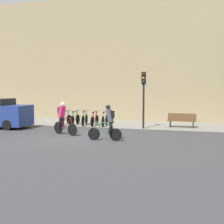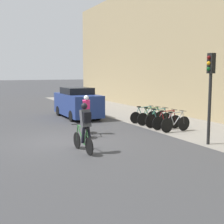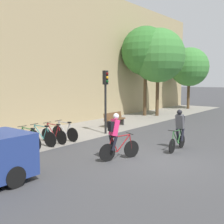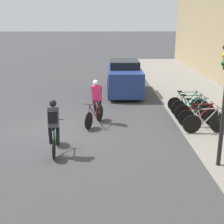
% 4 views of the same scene
% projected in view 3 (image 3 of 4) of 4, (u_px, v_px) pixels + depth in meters
% --- Properties ---
extents(ground, '(200.00, 200.00, 0.00)m').
position_uv_depth(ground, '(158.00, 161.00, 10.44)').
color(ground, '#3D3D3F').
extents(kerb_strip, '(44.00, 4.50, 0.01)m').
position_uv_depth(kerb_strip, '(43.00, 138.00, 14.57)').
color(kerb_strip, gray).
rests_on(kerb_strip, ground).
extents(building_facade, '(44.00, 0.60, 9.47)m').
position_uv_depth(building_facade, '(11.00, 48.00, 15.58)').
color(building_facade, tan).
rests_on(building_facade, ground).
extents(cyclist_pink, '(1.63, 0.73, 1.77)m').
position_uv_depth(cyclist_pink, '(116.00, 135.00, 10.44)').
color(cyclist_pink, black).
rests_on(cyclist_pink, ground).
extents(cyclist_grey, '(1.69, 0.46, 1.74)m').
position_uv_depth(cyclist_grey, '(179.00, 128.00, 12.02)').
color(cyclist_grey, black).
rests_on(cyclist_grey, ground).
extents(parked_bike_0, '(0.46, 1.68, 0.95)m').
position_uv_depth(parked_bike_0, '(14.00, 143.00, 11.64)').
color(parked_bike_0, black).
rests_on(parked_bike_0, ground).
extents(parked_bike_1, '(0.46, 1.70, 0.97)m').
position_uv_depth(parked_bike_1, '(29.00, 140.00, 12.19)').
color(parked_bike_1, black).
rests_on(parked_bike_1, ground).
extents(parked_bike_2, '(0.46, 1.73, 0.99)m').
position_uv_depth(parked_bike_2, '(42.00, 137.00, 12.75)').
color(parked_bike_2, black).
rests_on(parked_bike_2, ground).
extents(parked_bike_3, '(0.46, 1.72, 0.97)m').
position_uv_depth(parked_bike_3, '(54.00, 135.00, 13.30)').
color(parked_bike_3, black).
rests_on(parked_bike_3, ground).
extents(parked_bike_4, '(0.46, 1.71, 0.98)m').
position_uv_depth(parked_bike_4, '(65.00, 132.00, 13.85)').
color(parked_bike_4, black).
rests_on(parked_bike_4, ground).
extents(traffic_light_pole, '(0.26, 0.30, 3.50)m').
position_uv_depth(traffic_light_pole, '(106.00, 90.00, 15.42)').
color(traffic_light_pole, black).
rests_on(traffic_light_pole, ground).
extents(bench, '(1.78, 0.44, 0.89)m').
position_uv_depth(bench, '(114.00, 119.00, 18.13)').
color(bench, brown).
rests_on(bench, ground).
extents(street_tree_0, '(3.99, 3.99, 7.32)m').
position_uv_depth(street_tree_0, '(146.00, 51.00, 22.92)').
color(street_tree_0, '#4C3823').
rests_on(street_tree_0, ground).
extents(street_tree_1, '(4.39, 4.39, 7.15)m').
position_uv_depth(street_tree_1, '(158.00, 56.00, 22.87)').
color(street_tree_1, '#4C3823').
rests_on(street_tree_1, ground).
extents(street_tree_2, '(3.92, 3.92, 6.23)m').
position_uv_depth(street_tree_2, '(189.00, 67.00, 28.49)').
color(street_tree_2, '#4C3823').
rests_on(street_tree_2, ground).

